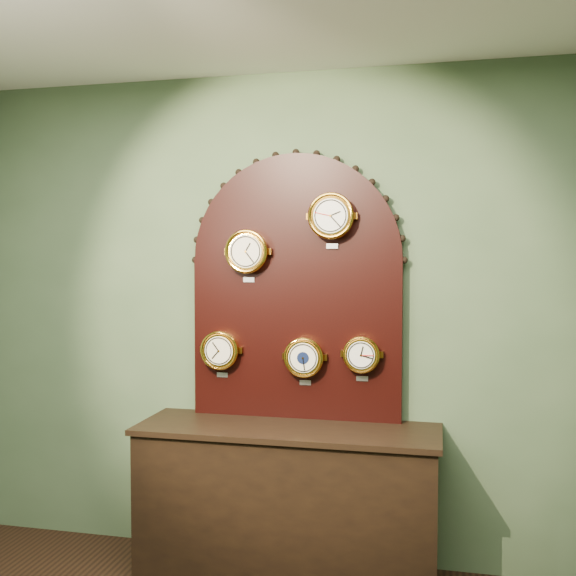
% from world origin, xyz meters
% --- Properties ---
extents(wall_back, '(4.00, 0.00, 4.00)m').
position_xyz_m(wall_back, '(0.00, 2.50, 1.40)').
color(wall_back, '#496142').
rests_on(wall_back, ground).
extents(shop_counter, '(1.60, 0.50, 0.80)m').
position_xyz_m(shop_counter, '(0.00, 2.23, 0.40)').
color(shop_counter, black).
rests_on(shop_counter, ground_plane).
extents(display_board, '(1.26, 0.06, 1.53)m').
position_xyz_m(display_board, '(0.00, 2.45, 1.63)').
color(display_board, black).
rests_on(display_board, shop_counter).
extents(roman_clock, '(0.25, 0.08, 0.30)m').
position_xyz_m(roman_clock, '(-0.27, 2.38, 1.78)').
color(roman_clock, gold).
rests_on(roman_clock, display_board).
extents(arabic_clock, '(0.26, 0.08, 0.31)m').
position_xyz_m(arabic_clock, '(0.21, 2.38, 1.97)').
color(arabic_clock, gold).
rests_on(arabic_clock, display_board).
extents(hygrometer, '(0.23, 0.08, 0.28)m').
position_xyz_m(hygrometer, '(-0.43, 2.38, 1.21)').
color(hygrometer, gold).
rests_on(hygrometer, display_board).
extents(barometer, '(0.23, 0.08, 0.28)m').
position_xyz_m(barometer, '(0.06, 2.38, 1.19)').
color(barometer, gold).
rests_on(barometer, display_board).
extents(tide_clock, '(0.20, 0.08, 0.26)m').
position_xyz_m(tide_clock, '(0.38, 2.38, 1.21)').
color(tide_clock, gold).
rests_on(tide_clock, display_board).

